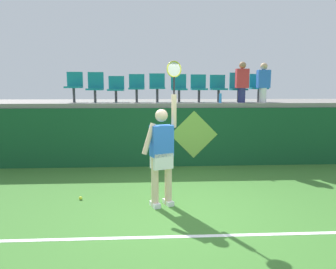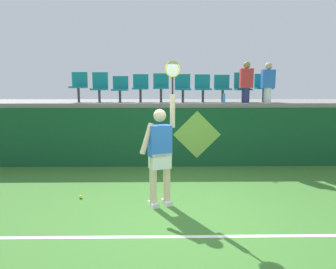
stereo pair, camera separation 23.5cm
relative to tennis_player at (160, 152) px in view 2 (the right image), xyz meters
name	(u,v)px [view 2 (the right image)]	position (x,y,z in m)	size (l,w,h in m)	color
ground_plane	(178,214)	(0.30, -0.40, -0.98)	(40.00, 40.00, 0.00)	#3D752D
court_back_wall	(173,137)	(0.30, 2.92, -0.20)	(13.97, 0.20, 1.57)	#144C28
spectator_platform	(171,103)	(0.30, 4.42, 0.65)	(13.97, 3.10, 0.12)	gray
court_baseline_stripe	(181,237)	(0.30, -1.21, -0.98)	(12.57, 0.08, 0.01)	white
tennis_player	(160,152)	(0.00, 0.00, 0.00)	(0.72, 0.38, 2.56)	white
tennis_ball	(81,197)	(-1.53, 0.37, -0.95)	(0.07, 0.07, 0.07)	#D1E533
water_bottle	(224,98)	(1.68, 3.04, 0.83)	(0.07, 0.07, 0.26)	#338CE5
stadium_chair_0	(79,85)	(-2.33, 3.61, 1.19)	(0.44, 0.42, 0.85)	#38383D
stadium_chair_1	(100,86)	(-1.75, 3.62, 1.16)	(0.44, 0.42, 0.85)	#38383D
stadium_chair_2	(120,88)	(-1.17, 3.61, 1.11)	(0.44, 0.42, 0.74)	#38383D
stadium_chair_3	(141,86)	(-0.59, 3.61, 1.15)	(0.44, 0.42, 0.79)	#38383D
stadium_chair_4	(161,86)	(-0.01, 3.61, 1.17)	(0.44, 0.42, 0.81)	#38383D
stadium_chair_5	(183,87)	(0.61, 3.61, 1.14)	(0.44, 0.42, 0.79)	#38383D
stadium_chair_6	(203,87)	(1.18, 3.61, 1.14)	(0.44, 0.42, 0.79)	#38383D
stadium_chair_7	(222,87)	(1.74, 3.61, 1.14)	(0.44, 0.42, 0.78)	#38383D
stadium_chair_8	(242,86)	(2.32, 3.62, 1.16)	(0.44, 0.42, 0.84)	#38383D
stadium_chair_9	(263,86)	(2.91, 3.61, 1.16)	(0.44, 0.42, 0.80)	#38383D
spectator_0	(246,81)	(2.32, 3.21, 1.28)	(0.34, 0.20, 1.11)	navy
spectator_1	(268,82)	(2.91, 3.20, 1.27)	(0.34, 0.20, 1.08)	white
wall_signage_mount	(196,166)	(0.95, 2.81, -0.98)	(1.27, 0.01, 1.50)	#144C28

